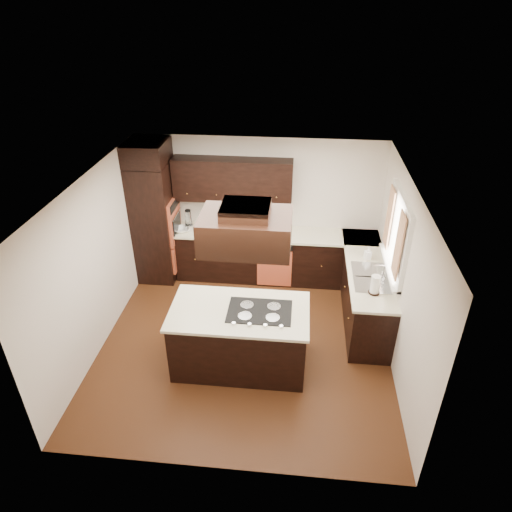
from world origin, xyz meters
name	(u,v)px	position (x,y,z in m)	size (l,w,h in m)	color
floor	(245,342)	(0.00, 0.00, -0.01)	(4.20, 4.20, 0.02)	#5A2F16
ceiling	(243,185)	(0.00, 0.00, 2.51)	(4.20, 4.20, 0.02)	white
wall_back	(259,207)	(0.00, 2.11, 1.25)	(4.20, 0.02, 2.50)	beige
wall_front	(217,389)	(0.00, -2.11, 1.25)	(4.20, 0.02, 2.50)	beige
wall_left	(95,263)	(-2.11, 0.00, 1.25)	(0.02, 4.20, 2.50)	beige
wall_right	(403,281)	(2.11, 0.00, 1.25)	(0.02, 4.20, 2.50)	beige
oven_column	(155,223)	(-1.78, 1.71, 1.06)	(0.65, 0.75, 2.12)	black
wall_oven_face	(175,220)	(-1.43, 1.71, 1.12)	(0.05, 0.62, 0.78)	#DB5D39
base_cabinets_back	(259,256)	(0.03, 1.80, 0.44)	(2.93, 0.60, 0.88)	black
base_cabinets_right	(364,290)	(1.80, 0.90, 0.44)	(0.60, 2.40, 0.88)	black
countertop_back	(259,234)	(0.03, 1.79, 0.90)	(2.93, 0.63, 0.04)	beige
countertop_right	(367,266)	(1.79, 0.90, 0.90)	(0.63, 2.40, 0.04)	beige
upper_cabinets	(233,180)	(-0.43, 1.93, 1.81)	(2.00, 0.34, 0.72)	black
dishwasher_front	(274,268)	(0.33, 1.50, 0.40)	(0.60, 0.05, 0.72)	#DB5D39
window_frame	(397,234)	(2.07, 0.55, 1.65)	(0.06, 1.32, 1.12)	white
window_pane	(399,234)	(2.10, 0.55, 1.65)	(0.00, 1.20, 1.00)	white
curtain_left	(399,246)	(2.01, 0.13, 1.70)	(0.02, 0.34, 0.90)	#F9DDB6
curtain_right	(389,217)	(2.01, 0.97, 1.70)	(0.02, 0.34, 0.90)	#F9DDB6
sink_rim	(371,277)	(1.80, 0.55, 0.92)	(0.52, 0.84, 0.01)	silver
island	(240,338)	(-0.02, -0.43, 0.44)	(1.78, 0.97, 0.88)	black
island_top	(239,311)	(-0.02, -0.43, 0.90)	(1.84, 1.03, 0.04)	beige
cooktop	(260,311)	(0.25, -0.43, 0.93)	(0.84, 0.56, 0.01)	black
range_hood	(246,231)	(0.10, -0.55, 2.16)	(1.05, 0.72, 0.42)	black
hood_duct	(246,210)	(0.10, -0.55, 2.44)	(0.55, 0.50, 0.13)	black
blender_base	(189,227)	(-1.20, 1.76, 0.97)	(0.15, 0.15, 0.10)	silver
blender_pitcher	(188,218)	(-1.20, 1.76, 1.15)	(0.13, 0.13, 0.26)	silver
spice_rack	(223,225)	(-0.59, 1.71, 1.07)	(0.36, 0.09, 0.30)	black
mixing_bowl	(182,230)	(-1.31, 1.69, 0.95)	(0.27, 0.27, 0.07)	white
soap_bottle	(368,253)	(1.80, 1.07, 1.03)	(0.10, 0.10, 0.21)	white
paper_towel	(375,285)	(1.80, 0.14, 1.06)	(0.13, 0.13, 0.28)	white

